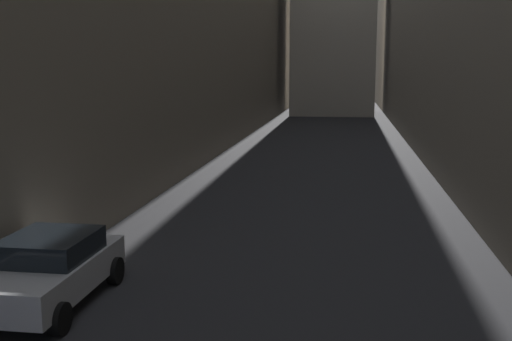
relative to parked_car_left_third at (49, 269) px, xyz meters
name	(u,v)px	position (x,y,z in m)	size (l,w,h in m)	color
ground_plane	(322,142)	(4.40, 28.95, -0.75)	(264.00, 264.00, 0.00)	#232326
building_block_left	(151,2)	(-7.67, 30.95, 8.59)	(13.13, 108.00, 18.68)	#756B5B
parked_car_left_third	(49,269)	(0.00, 0.00, 0.00)	(2.01, 4.00, 1.44)	#B7B7BC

